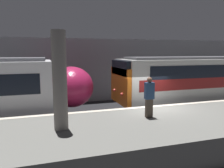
{
  "coord_description": "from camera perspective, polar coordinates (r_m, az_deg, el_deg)",
  "views": [
    {
      "loc": [
        -5.39,
        -9.96,
        3.86
      ],
      "look_at": [
        -2.0,
        0.94,
        2.17
      ],
      "focal_mm": 35.0,
      "sensor_mm": 36.0,
      "label": 1
    }
  ],
  "objects": [
    {
      "name": "person_waiting",
      "position": [
        9.4,
        9.7,
        -3.16
      ],
      "size": [
        0.38,
        0.24,
        1.74
      ],
      "color": "#473D33",
      "rests_on": "platform"
    },
    {
      "name": "ground_plane",
      "position": [
        11.96,
        10.72,
        -10.56
      ],
      "size": [
        120.0,
        120.0,
        0.0
      ],
      "primitive_type": "plane",
      "color": "black"
    },
    {
      "name": "platform",
      "position": [
        9.96,
        17.04,
        -11.46
      ],
      "size": [
        40.0,
        4.54,
        1.08
      ],
      "color": "slate",
      "rests_on": "ground"
    },
    {
      "name": "station_rear_barrier",
      "position": [
        17.46,
        0.75,
        3.72
      ],
      "size": [
        50.0,
        0.15,
        4.86
      ],
      "color": "gray",
      "rests_on": "ground"
    },
    {
      "name": "support_pillar_near",
      "position": [
        7.91,
        -13.48,
        0.76
      ],
      "size": [
        0.5,
        0.5,
        3.53
      ],
      "color": "slate",
      "rests_on": "platform"
    }
  ]
}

